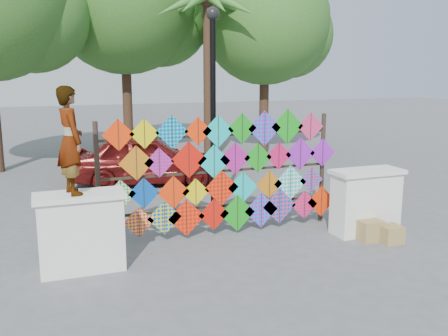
{
  "coord_description": "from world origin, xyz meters",
  "views": [
    {
      "loc": [
        -3.22,
        -8.1,
        3.17
      ],
      "look_at": [
        0.03,
        0.6,
        1.35
      ],
      "focal_mm": 40.0,
      "sensor_mm": 36.0,
      "label": 1
    }
  ],
  "objects_px": {
    "sedan": "(147,159)",
    "lamppost": "(213,93)",
    "vendor_woman": "(70,141)",
    "kite_rack": "(227,174)"
  },
  "relations": [
    {
      "from": "lamppost",
      "to": "vendor_woman",
      "type": "bearing_deg",
      "value": -144.49
    },
    {
      "from": "kite_rack",
      "to": "lamppost",
      "type": "xyz_separation_m",
      "value": [
        0.17,
        1.28,
        1.49
      ]
    },
    {
      "from": "sedan",
      "to": "kite_rack",
      "type": "bearing_deg",
      "value": -160.77
    },
    {
      "from": "vendor_woman",
      "to": "lamppost",
      "type": "xyz_separation_m",
      "value": [
        3.08,
        2.2,
        0.58
      ]
    },
    {
      "from": "sedan",
      "to": "lamppost",
      "type": "xyz_separation_m",
      "value": [
        0.72,
        -3.62,
        1.98
      ]
    },
    {
      "from": "kite_rack",
      "to": "vendor_woman",
      "type": "bearing_deg",
      "value": -162.41
    },
    {
      "from": "kite_rack",
      "to": "lamppost",
      "type": "relative_size",
      "value": 1.09
    },
    {
      "from": "vendor_woman",
      "to": "lamppost",
      "type": "relative_size",
      "value": 0.37
    },
    {
      "from": "sedan",
      "to": "lamppost",
      "type": "relative_size",
      "value": 0.94
    },
    {
      "from": "kite_rack",
      "to": "sedan",
      "type": "bearing_deg",
      "value": 96.39
    }
  ]
}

